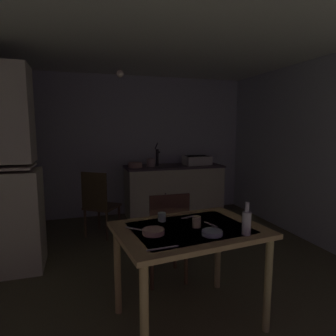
{
  "coord_description": "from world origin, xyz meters",
  "views": [
    {
      "loc": [
        -0.71,
        -2.94,
        1.52
      ],
      "look_at": [
        0.19,
        0.01,
        1.08
      ],
      "focal_mm": 31.17,
      "sensor_mm": 36.0,
      "label": 1
    }
  ],
  "objects_px": {
    "hand_pump": "(157,156)",
    "serving_bowl_wide": "(212,233)",
    "teacup_cream": "(197,222)",
    "glass_bottle": "(247,222)",
    "dining_table": "(190,241)",
    "mixing_bowl_counter": "(135,165)",
    "chair_far_side": "(166,236)",
    "sink_basin": "(197,160)",
    "chair_by_counter": "(99,203)"
  },
  "relations": [
    {
      "from": "serving_bowl_wide",
      "to": "glass_bottle",
      "type": "height_order",
      "value": "glass_bottle"
    },
    {
      "from": "mixing_bowl_counter",
      "to": "teacup_cream",
      "type": "xyz_separation_m",
      "value": [
        -0.03,
        -2.66,
        -0.1
      ]
    },
    {
      "from": "hand_pump",
      "to": "dining_table",
      "type": "bearing_deg",
      "value": -99.87
    },
    {
      "from": "serving_bowl_wide",
      "to": "sink_basin",
      "type": "bearing_deg",
      "value": 69.48
    },
    {
      "from": "mixing_bowl_counter",
      "to": "chair_by_counter",
      "type": "relative_size",
      "value": 0.25
    },
    {
      "from": "serving_bowl_wide",
      "to": "mixing_bowl_counter",
      "type": "bearing_deg",
      "value": 90.31
    },
    {
      "from": "sink_basin",
      "to": "hand_pump",
      "type": "bearing_deg",
      "value": 176.3
    },
    {
      "from": "hand_pump",
      "to": "serving_bowl_wide",
      "type": "height_order",
      "value": "hand_pump"
    },
    {
      "from": "dining_table",
      "to": "chair_far_side",
      "type": "relative_size",
      "value": 1.29
    },
    {
      "from": "hand_pump",
      "to": "serving_bowl_wide",
      "type": "xyz_separation_m",
      "value": [
        -0.38,
        -2.93,
        -0.25
      ]
    },
    {
      "from": "mixing_bowl_counter",
      "to": "serving_bowl_wide",
      "type": "bearing_deg",
      "value": -89.69
    },
    {
      "from": "dining_table",
      "to": "chair_far_side",
      "type": "bearing_deg",
      "value": 89.98
    },
    {
      "from": "dining_table",
      "to": "glass_bottle",
      "type": "xyz_separation_m",
      "value": [
        0.33,
        -0.25,
        0.2
      ]
    },
    {
      "from": "mixing_bowl_counter",
      "to": "chair_far_side",
      "type": "height_order",
      "value": "mixing_bowl_counter"
    },
    {
      "from": "dining_table",
      "to": "serving_bowl_wide",
      "type": "height_order",
      "value": "serving_bowl_wide"
    },
    {
      "from": "chair_far_side",
      "to": "mixing_bowl_counter",
      "type": "bearing_deg",
      "value": 87.72
    },
    {
      "from": "chair_by_counter",
      "to": "serving_bowl_wide",
      "type": "distance_m",
      "value": 2.33
    },
    {
      "from": "dining_table",
      "to": "glass_bottle",
      "type": "distance_m",
      "value": 0.46
    },
    {
      "from": "sink_basin",
      "to": "serving_bowl_wide",
      "type": "xyz_separation_m",
      "value": [
        -1.08,
        -2.89,
        -0.16
      ]
    },
    {
      "from": "mixing_bowl_counter",
      "to": "dining_table",
      "type": "xyz_separation_m",
      "value": [
        -0.08,
        -2.65,
        -0.25
      ]
    },
    {
      "from": "mixing_bowl_counter",
      "to": "serving_bowl_wide",
      "type": "height_order",
      "value": "mixing_bowl_counter"
    },
    {
      "from": "sink_basin",
      "to": "serving_bowl_wide",
      "type": "distance_m",
      "value": 3.09
    },
    {
      "from": "sink_basin",
      "to": "mixing_bowl_counter",
      "type": "bearing_deg",
      "value": -177.39
    },
    {
      "from": "hand_pump",
      "to": "serving_bowl_wide",
      "type": "distance_m",
      "value": 2.97
    },
    {
      "from": "hand_pump",
      "to": "chair_far_side",
      "type": "distance_m",
      "value": 2.25
    },
    {
      "from": "hand_pump",
      "to": "glass_bottle",
      "type": "relative_size",
      "value": 1.66
    },
    {
      "from": "hand_pump",
      "to": "glass_bottle",
      "type": "xyz_separation_m",
      "value": [
        -0.15,
        -3.0,
        -0.18
      ]
    },
    {
      "from": "teacup_cream",
      "to": "glass_bottle",
      "type": "bearing_deg",
      "value": -41.82
    },
    {
      "from": "hand_pump",
      "to": "dining_table",
      "type": "distance_m",
      "value": 2.81
    },
    {
      "from": "sink_basin",
      "to": "chair_far_side",
      "type": "bearing_deg",
      "value": -119.48
    },
    {
      "from": "teacup_cream",
      "to": "hand_pump",
      "type": "bearing_deg",
      "value": 81.21
    },
    {
      "from": "serving_bowl_wide",
      "to": "teacup_cream",
      "type": "xyz_separation_m",
      "value": [
        -0.04,
        0.18,
        0.03
      ]
    },
    {
      "from": "hand_pump",
      "to": "glass_bottle",
      "type": "height_order",
      "value": "hand_pump"
    },
    {
      "from": "chair_by_counter",
      "to": "teacup_cream",
      "type": "distance_m",
      "value": 2.15
    },
    {
      "from": "mixing_bowl_counter",
      "to": "glass_bottle",
      "type": "distance_m",
      "value": 2.91
    },
    {
      "from": "sink_basin",
      "to": "dining_table",
      "type": "height_order",
      "value": "sink_basin"
    },
    {
      "from": "chair_by_counter",
      "to": "teacup_cream",
      "type": "relative_size",
      "value": 10.99
    },
    {
      "from": "sink_basin",
      "to": "chair_far_side",
      "type": "relative_size",
      "value": 0.49
    },
    {
      "from": "chair_by_counter",
      "to": "sink_basin",
      "type": "bearing_deg",
      "value": 21.09
    },
    {
      "from": "glass_bottle",
      "to": "sink_basin",
      "type": "bearing_deg",
      "value": 73.94
    },
    {
      "from": "mixing_bowl_counter",
      "to": "hand_pump",
      "type": "bearing_deg",
      "value": 13.5
    },
    {
      "from": "mixing_bowl_counter",
      "to": "chair_far_side",
      "type": "xyz_separation_m",
      "value": [
        -0.08,
        -2.03,
        -0.43
      ]
    },
    {
      "from": "dining_table",
      "to": "chair_by_counter",
      "type": "bearing_deg",
      "value": 104.88
    },
    {
      "from": "teacup_cream",
      "to": "chair_by_counter",
      "type": "bearing_deg",
      "value": 106.2
    },
    {
      "from": "hand_pump",
      "to": "sink_basin",
      "type": "bearing_deg",
      "value": -3.7
    },
    {
      "from": "teacup_cream",
      "to": "serving_bowl_wide",
      "type": "bearing_deg",
      "value": -76.21
    },
    {
      "from": "sink_basin",
      "to": "teacup_cream",
      "type": "bearing_deg",
      "value": -112.56
    },
    {
      "from": "dining_table",
      "to": "serving_bowl_wide",
      "type": "xyz_separation_m",
      "value": [
        0.1,
        -0.19,
        0.12
      ]
    },
    {
      "from": "dining_table",
      "to": "glass_bottle",
      "type": "height_order",
      "value": "glass_bottle"
    },
    {
      "from": "mixing_bowl_counter",
      "to": "glass_bottle",
      "type": "height_order",
      "value": "glass_bottle"
    }
  ]
}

